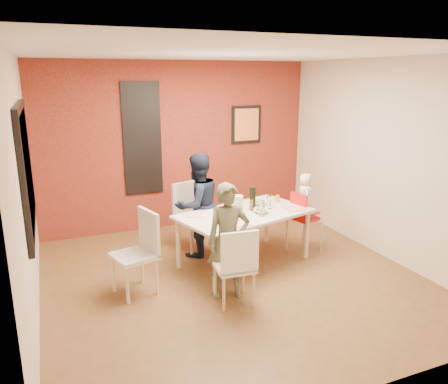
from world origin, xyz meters
name	(u,v)px	position (x,y,z in m)	size (l,w,h in m)	color
ground	(233,278)	(0.00, 0.00, 0.00)	(4.50, 4.50, 0.00)	brown
ceiling	(234,53)	(0.00, 0.00, 2.70)	(4.50, 4.50, 0.02)	white
wall_back	(179,146)	(0.00, 2.25, 1.35)	(4.50, 0.02, 2.70)	beige
wall_front	(360,237)	(0.00, -2.25, 1.35)	(4.50, 0.02, 2.70)	beige
wall_left	(25,192)	(-2.25, 0.00, 1.35)	(0.02, 4.50, 2.70)	beige
wall_right	(385,160)	(2.25, 0.00, 1.35)	(0.02, 4.50, 2.70)	beige
brick_accent_wall	(179,146)	(0.00, 2.23, 1.35)	(4.50, 0.02, 2.70)	maroon
picture_window_frame	(26,168)	(-2.22, 0.20, 1.55)	(0.05, 1.70, 1.30)	black
picture_window_pane	(28,168)	(-2.21, 0.20, 1.55)	(0.02, 1.55, 1.15)	black
glassblock_strip	(142,139)	(-0.60, 2.21, 1.50)	(0.55, 0.03, 1.70)	silver
glassblock_surround	(142,139)	(-0.60, 2.21, 1.50)	(0.60, 0.03, 1.76)	black
art_print_frame	(246,125)	(1.20, 2.21, 1.65)	(0.54, 0.03, 0.64)	black
art_print_canvas	(247,125)	(1.20, 2.19, 1.65)	(0.44, 0.01, 0.54)	#F79A36
dining_table	(245,217)	(0.32, 0.38, 0.66)	(1.92, 1.38, 0.72)	silver
chair_near	(236,263)	(-0.23, -0.60, 0.50)	(0.45, 0.45, 0.90)	white
chair_far	(191,213)	(-0.17, 1.15, 0.55)	(0.57, 0.57, 0.98)	beige
chair_left	(140,248)	(-1.12, 0.12, 0.54)	(0.55, 0.55, 0.97)	silver
high_chair	(303,216)	(1.26, 0.43, 0.53)	(0.45, 0.45, 0.89)	red
child_near	(228,241)	(-0.22, -0.36, 0.67)	(0.49, 0.32, 1.33)	#53533B
child_far	(198,205)	(-0.14, 0.91, 0.73)	(0.71, 0.55, 1.45)	black
toddler	(305,195)	(1.28, 0.44, 0.84)	(0.31, 0.20, 0.63)	beige
plate_near_left	(241,224)	(0.09, -0.04, 0.73)	(0.21, 0.21, 0.01)	white
plate_far_mid	(232,205)	(0.31, 0.75, 0.73)	(0.20, 0.20, 0.01)	silver
plate_near_right	(294,209)	(1.01, 0.25, 0.73)	(0.22, 0.22, 0.01)	white
plate_far_left	(195,215)	(-0.32, 0.52, 0.73)	(0.20, 0.20, 0.01)	white
salad_bowl_a	(261,211)	(0.52, 0.29, 0.74)	(0.20, 0.20, 0.05)	white
salad_bowl_b	(259,203)	(0.67, 0.63, 0.75)	(0.23, 0.23, 0.06)	silver
wine_bottle	(253,198)	(0.48, 0.47, 0.87)	(0.08, 0.08, 0.31)	black
wine_glass_a	(262,208)	(0.46, 0.15, 0.82)	(0.07, 0.07, 0.21)	white
wine_glass_b	(269,202)	(0.70, 0.40, 0.81)	(0.07, 0.07, 0.19)	white
paper_towel_roll	(238,206)	(0.17, 0.23, 0.86)	(0.13, 0.13, 0.28)	silver
condiment_red	(251,205)	(0.44, 0.44, 0.79)	(0.03, 0.03, 0.13)	red
condiment_green	(255,203)	(0.54, 0.51, 0.78)	(0.03, 0.03, 0.13)	#397226
condiment_brown	(252,206)	(0.44, 0.40, 0.79)	(0.04, 0.04, 0.15)	brown
sippy_cup	(277,199)	(0.96, 0.63, 0.77)	(0.06, 0.06, 0.10)	orange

